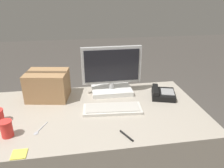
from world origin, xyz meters
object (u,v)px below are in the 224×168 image
Objects in this scene: monitor at (112,75)px; keyboard at (112,109)px; paper_cup_right at (7,129)px; desk_phone at (162,94)px; pen_marker at (127,136)px; spoon at (39,131)px; sticky_note_pad at (19,154)px; cardboard_box at (48,85)px.

monitor reaches higher than keyboard.
keyboard is 4.16× the size of paper_cup_right.
monitor is 1.98× the size of desk_phone.
pen_marker is (0.73, -0.12, -0.05)m from paper_cup_right.
sticky_note_pad is at bearing 6.42° from spoon.
sticky_note_pad is at bearing -60.43° from paper_cup_right.
sticky_note_pad is (-0.10, -0.68, -0.11)m from cardboard_box.
desk_phone is 1.20m from paper_cup_right.
cardboard_box reaches higher than spoon.
cardboard_box reaches higher than desk_phone.
pen_marker is (0.55, -0.15, 0.00)m from spoon.
pen_marker reaches higher than spoon.
pen_marker is at bearing -9.59° from paper_cup_right.
keyboard is at bearing -30.63° from cardboard_box.
desk_phone is at bearing -19.71° from monitor.
keyboard is 5.52× the size of sticky_note_pad.
paper_cup_right is 0.74m from pen_marker.
desk_phone is 1.03m from spoon.
paper_cup_right reaches higher than pen_marker.
monitor reaches higher than spoon.
desk_phone reaches higher than spoon.
spoon is at bearing 7.90° from paper_cup_right.
desk_phone reaches higher than sticky_note_pad.
monitor is 6.19× the size of sticky_note_pad.
keyboard is at bearing 16.45° from paper_cup_right.
desk_phone is at bearing 27.76° from sticky_note_pad.
paper_cup_right is (-1.15, -0.36, 0.03)m from desk_phone.
spoon is at bearing -138.91° from monitor.
monitor is 0.65m from pen_marker.
sticky_note_pad is (-0.07, -0.21, 0.00)m from spoon.
spoon is 1.74× the size of sticky_note_pad.
cardboard_box is (0.20, 0.50, 0.06)m from paper_cup_right.
spoon is (-0.97, -0.34, -0.03)m from desk_phone.
keyboard is at bearing -143.84° from desk_phone.
keyboard is (-0.04, -0.31, -0.15)m from monitor.
paper_cup_right is 0.22m from sticky_note_pad.
paper_cup_right is (-0.69, -0.20, 0.04)m from keyboard.
cardboard_box is 3.08× the size of pen_marker.
pen_marker is at bearing -90.72° from monitor.
desk_phone reaches higher than pen_marker.
monitor reaches higher than desk_phone.
cardboard_box is (0.02, 0.47, 0.11)m from spoon.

